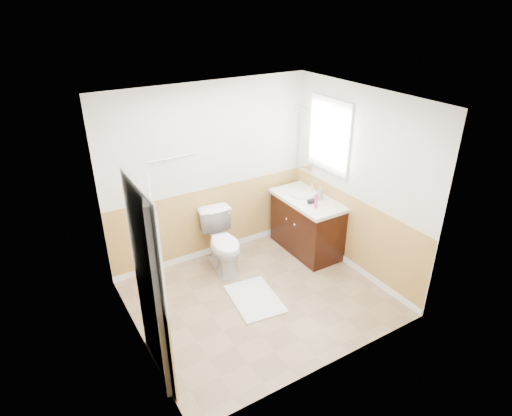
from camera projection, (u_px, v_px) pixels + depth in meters
floor at (259, 298)px, 5.51m from camera, size 3.00×3.00×0.00m
ceiling at (260, 101)px, 4.40m from camera, size 3.00×3.00×0.00m
wall_back at (210, 174)px, 5.95m from camera, size 3.00×0.00×3.00m
wall_front at (335, 266)px, 3.96m from camera, size 3.00×0.00×3.00m
wall_left at (130, 246)px, 4.26m from camera, size 0.00×3.00×3.00m
wall_right at (358, 184)px, 5.65m from camera, size 0.00×3.00×3.00m
wainscot_back at (213, 222)px, 6.28m from camera, size 3.00×0.00×3.00m
wainscot_front at (328, 328)px, 4.31m from camera, size 3.00×0.00×3.00m
wainscot_left at (140, 306)px, 4.60m from camera, size 0.00×2.60×2.60m
wainscot_right at (351, 234)px, 5.98m from camera, size 0.00×2.60×2.60m
toilet at (223, 242)px, 5.96m from camera, size 0.55×0.85×0.81m
bath_mat at (255, 299)px, 5.49m from camera, size 0.65×0.86×0.02m
vanity_cabinet at (307, 226)px, 6.39m from camera, size 0.55×1.10×0.80m
vanity_knob_left at (295, 225)px, 6.11m from camera, size 0.03×0.03×0.03m
vanity_knob_right at (287, 219)px, 6.26m from camera, size 0.03×0.03×0.03m
countertop at (308, 200)px, 6.19m from camera, size 0.60×1.15×0.05m
sink_basin at (302, 194)px, 6.30m from camera, size 0.36×0.36×0.02m
faucet at (312, 187)px, 6.35m from camera, size 0.02×0.02×0.14m
lotion_bottle at (316, 200)px, 5.87m from camera, size 0.05×0.05×0.22m
soap_dispenser at (319, 193)px, 6.14m from camera, size 0.10×0.10×0.18m
hair_dryer_body at (313, 201)px, 6.03m from camera, size 0.14×0.07×0.07m
hair_dryer_handle at (308, 202)px, 6.07m from camera, size 0.03×0.03×0.07m
mirror_panel at (306, 140)px, 6.35m from camera, size 0.02×0.35×0.90m
window_frame at (330, 135)px, 5.86m from camera, size 0.04×0.80×1.00m
window_glass at (331, 135)px, 5.87m from camera, size 0.01×0.70×0.90m
door at (158, 286)px, 4.06m from camera, size 0.29×0.78×2.04m
door_frame at (150, 288)px, 4.02m from camera, size 0.02×0.92×2.10m
door_knob at (153, 273)px, 4.38m from camera, size 0.06×0.06×0.06m
towel_bar at (171, 158)px, 5.50m from camera, size 0.62×0.02×0.02m
tp_holder_bar at (208, 213)px, 6.09m from camera, size 0.14×0.02×0.02m
tp_roll at (208, 213)px, 6.09m from camera, size 0.10×0.11×0.11m
tp_sheet at (208, 220)px, 6.14m from camera, size 0.10×0.01×0.16m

